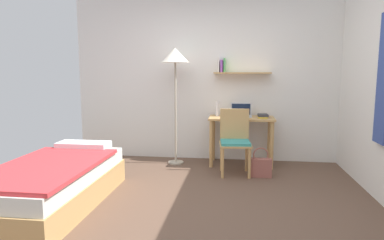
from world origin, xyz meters
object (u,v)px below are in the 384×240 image
bed (54,184)px  desk (241,127)px  water_bottle (217,109)px  desk_chair (235,139)px  handbag (260,167)px  laptop (241,113)px  book_stack (263,116)px  standing_lamp (175,61)px

bed → desk: desk is taller
desk → water_bottle: (-0.37, 0.08, 0.27)m
desk_chair → water_bottle: 0.72m
handbag → desk: bearing=113.4°
laptop → book_stack: size_ratio=1.55×
desk → book_stack: 0.36m
desk → standing_lamp: bearing=-176.6°
standing_lamp → water_bottle: (0.63, 0.14, -0.73)m
water_bottle → desk: bearing=-11.6°
water_bottle → book_stack: size_ratio=1.09×
standing_lamp → laptop: size_ratio=5.44×
book_stack → water_bottle: bearing=172.2°
desk → laptop: bearing=95.9°
bed → desk: (1.99, 1.91, 0.35)m
desk → water_bottle: water_bottle is taller
water_bottle → handbag: bearing=-47.0°
water_bottle → handbag: 1.17m
standing_lamp → water_bottle: size_ratio=7.71×
handbag → book_stack: bearing=84.6°
desk_chair → bed: bearing=-142.9°
desk → handbag: size_ratio=2.40×
standing_lamp → desk: bearing=3.4°
bed → standing_lamp: (0.98, 1.85, 1.34)m
laptop → desk_chair: bearing=-98.3°
bed → book_stack: (2.31, 1.89, 0.53)m
book_stack → handbag: 0.86m
laptop → water_bottle: size_ratio=1.42×
water_bottle → book_stack: 0.70m
bed → handbag: bearing=30.1°
water_bottle → book_stack: (0.69, -0.09, -0.09)m
desk → laptop: laptop is taller
bed → water_bottle: (1.62, 1.99, 0.61)m
bed → laptop: (1.98, 2.00, 0.55)m
bed → standing_lamp: standing_lamp is taller
desk → handbag: 0.79m
desk → desk_chair: bearing=-100.8°
book_stack → desk: bearing=176.8°
water_bottle → handbag: water_bottle is taller
standing_lamp → book_stack: (1.32, 0.04, -0.82)m
desk → water_bottle: 0.47m
laptop → handbag: size_ratio=0.80×
desk_chair → book_stack: 0.67m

